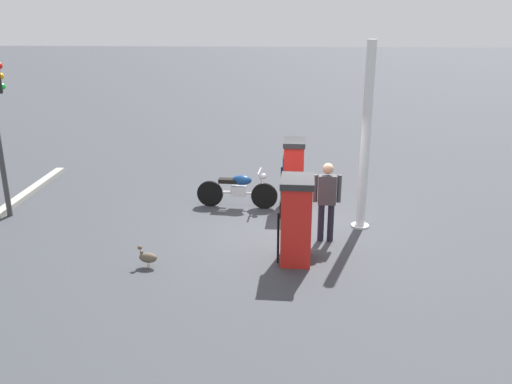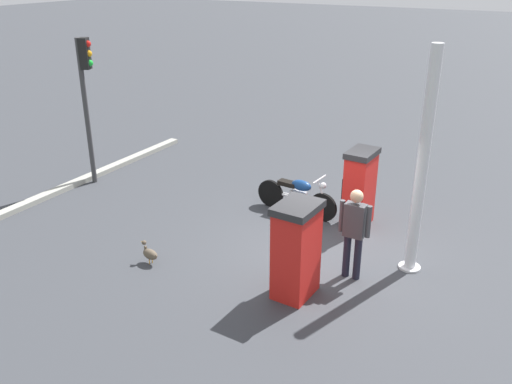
{
  "view_description": "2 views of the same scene",
  "coord_description": "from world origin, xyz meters",
  "px_view_note": "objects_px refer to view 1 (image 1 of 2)",
  "views": [
    {
      "loc": [
        0.1,
        11.03,
        4.62
      ],
      "look_at": [
        0.67,
        -0.37,
        0.74
      ],
      "focal_mm": 37.95,
      "sensor_mm": 36.0,
      "label": 1
    },
    {
      "loc": [
        -3.47,
        8.64,
        5.21
      ],
      "look_at": [
        1.1,
        0.6,
        1.26
      ],
      "focal_mm": 38.13,
      "sensor_mm": 36.0,
      "label": 2
    }
  ],
  "objects_px": {
    "fuel_pump_near": "(294,173)",
    "canopy_support_pole": "(366,142)",
    "wandering_duck": "(148,257)",
    "fuel_pump_far": "(296,220)",
    "motorcycle_near_pump": "(238,189)",
    "attendant_person": "(327,197)"
  },
  "relations": [
    {
      "from": "wandering_duck",
      "to": "fuel_pump_far",
      "type": "bearing_deg",
      "value": -171.15
    },
    {
      "from": "fuel_pump_near",
      "to": "fuel_pump_far",
      "type": "height_order",
      "value": "fuel_pump_far"
    },
    {
      "from": "fuel_pump_far",
      "to": "motorcycle_near_pump",
      "type": "relative_size",
      "value": 0.84
    },
    {
      "from": "fuel_pump_far",
      "to": "canopy_support_pole",
      "type": "distance_m",
      "value": 2.57
    },
    {
      "from": "fuel_pump_near",
      "to": "canopy_support_pole",
      "type": "relative_size",
      "value": 0.41
    },
    {
      "from": "wandering_duck",
      "to": "canopy_support_pole",
      "type": "xyz_separation_m",
      "value": [
        -4.25,
        -2.22,
        1.73
      ]
    },
    {
      "from": "fuel_pump_far",
      "to": "wandering_duck",
      "type": "height_order",
      "value": "fuel_pump_far"
    },
    {
      "from": "motorcycle_near_pump",
      "to": "canopy_support_pole",
      "type": "distance_m",
      "value": 3.36
    },
    {
      "from": "fuel_pump_near",
      "to": "wandering_duck",
      "type": "height_order",
      "value": "fuel_pump_near"
    },
    {
      "from": "fuel_pump_near",
      "to": "attendant_person",
      "type": "relative_size",
      "value": 0.99
    },
    {
      "from": "fuel_pump_near",
      "to": "fuel_pump_far",
      "type": "xyz_separation_m",
      "value": [
        -0.0,
        3.04,
        0.0
      ]
    },
    {
      "from": "wandering_duck",
      "to": "canopy_support_pole",
      "type": "relative_size",
      "value": 0.11
    },
    {
      "from": "motorcycle_near_pump",
      "to": "wandering_duck",
      "type": "distance_m",
      "value": 3.62
    },
    {
      "from": "attendant_person",
      "to": "canopy_support_pole",
      "type": "bearing_deg",
      "value": -135.48
    },
    {
      "from": "fuel_pump_far",
      "to": "wandering_duck",
      "type": "distance_m",
      "value": 2.88
    },
    {
      "from": "attendant_person",
      "to": "canopy_support_pole",
      "type": "height_order",
      "value": "canopy_support_pole"
    },
    {
      "from": "wandering_duck",
      "to": "fuel_pump_near",
      "type": "bearing_deg",
      "value": -128.6
    },
    {
      "from": "fuel_pump_far",
      "to": "fuel_pump_near",
      "type": "bearing_deg",
      "value": -90.0
    },
    {
      "from": "motorcycle_near_pump",
      "to": "fuel_pump_near",
      "type": "bearing_deg",
      "value": -172.96
    },
    {
      "from": "fuel_pump_near",
      "to": "motorcycle_near_pump",
      "type": "height_order",
      "value": "fuel_pump_near"
    },
    {
      "from": "attendant_person",
      "to": "canopy_support_pole",
      "type": "relative_size",
      "value": 0.42
    },
    {
      "from": "fuel_pump_far",
      "to": "canopy_support_pole",
      "type": "height_order",
      "value": "canopy_support_pole"
    }
  ]
}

